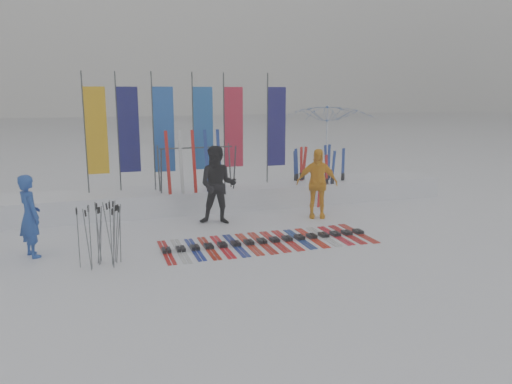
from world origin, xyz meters
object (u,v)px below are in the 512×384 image
object	(u,v)px
person_black	(218,185)
ski_rack	(197,162)
person_blue	(30,216)
person_yellow	(317,183)
ski_row	(268,241)
tent_canopy	(329,145)

from	to	relation	value
person_black	ski_rack	bearing A→B (deg)	120.43
person_blue	person_black	xyz separation A→B (m)	(4.19, 1.31, 0.14)
person_blue	ski_rack	distance (m)	4.82
person_yellow	ski_row	size ratio (longest dim) A/B	0.39
tent_canopy	ski_rack	bearing A→B (deg)	-157.46
person_yellow	tent_canopy	size ratio (longest dim) A/B	0.56
person_black	tent_canopy	xyz separation A→B (m)	(4.77, 3.47, 0.49)
tent_canopy	ski_rack	size ratio (longest dim) A/B	1.60
ski_row	person_black	bearing A→B (deg)	108.24
person_blue	ski_row	bearing A→B (deg)	-122.94
person_blue	ski_rack	xyz separation A→B (m)	(3.95, 2.71, 0.55)
person_blue	ski_row	size ratio (longest dim) A/B	0.36
person_yellow	ski_rack	distance (m)	3.30
tent_canopy	ski_rack	xyz separation A→B (m)	(-5.01, -2.08, -0.09)
person_blue	ski_row	world-z (taller)	person_blue
person_blue	person_yellow	xyz separation A→B (m)	(6.80, 1.10, 0.08)
person_blue	tent_canopy	xyz separation A→B (m)	(8.96, 4.78, 0.63)
person_black	person_yellow	xyz separation A→B (m)	(2.61, -0.21, -0.07)
tent_canopy	ski_rack	world-z (taller)	tent_canopy
tent_canopy	person_black	bearing A→B (deg)	-143.96
person_blue	person_black	bearing A→B (deg)	-98.22
person_yellow	tent_canopy	distance (m)	4.31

